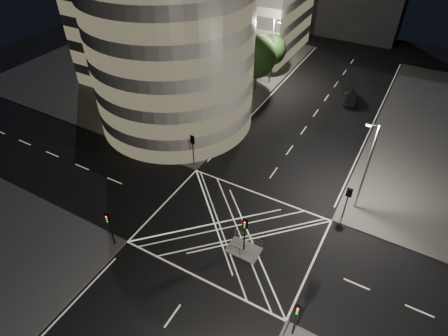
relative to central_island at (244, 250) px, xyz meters
The scene contains 20 objects.
ground 2.50m from the central_island, 143.13° to the left, with size 120.00×120.00×0.00m, color black.
sidewalk_far_left 42.11m from the central_island, 137.41° to the left, with size 42.00×42.00×0.15m, color #4A4846.
central_island is the anchor object (origin of this frame).
office_tower_curved 32.93m from the central_island, 138.33° to the left, with size 30.00×29.00×27.20m.
tree_a 16.87m from the central_island, 139.97° to the left, with size 5.04×5.04×7.07m.
tree_b 21.18m from the central_island, 127.15° to the left, with size 4.26×4.26×6.86m.
tree_c 26.17m from the central_island, 119.05° to the left, with size 3.98×3.98×6.98m.
tree_d 31.57m from the central_island, 113.68° to the left, with size 5.60×5.60×8.47m.
tree_e 36.94m from the central_island, 109.92° to the left, with size 4.23×4.23×6.61m.
traffic_signal_fl 13.91m from the central_island, 142.46° to the left, with size 0.55×0.22×4.00m.
traffic_signal_nl 12.36m from the central_island, 153.86° to the right, with size 0.55×0.22×4.00m.
traffic_signal_fr 11.10m from the central_island, 50.67° to the left, with size 0.55×0.22×4.00m.
traffic_signal_nr 9.08m from the central_island, 37.93° to the right, with size 0.55×0.22×4.00m.
traffic_signal_island 2.84m from the central_island, ahead, with size 0.55×0.22×4.00m.
street_lamp_left_near 18.52m from the central_island, 130.27° to the left, with size 1.25×0.25×10.00m.
street_lamp_left_far 33.95m from the central_island, 109.95° to the left, with size 1.25×0.25×10.00m.
street_lamp_right_far 13.98m from the central_island, 54.70° to the left, with size 1.25×0.25×10.00m.
railing_island_south 1.10m from the central_island, 90.00° to the right, with size 2.80×0.06×1.10m, color slate.
railing_island_north 1.10m from the central_island, 90.00° to the left, with size 2.80×0.06×1.10m, color slate.
sedan 32.14m from the central_island, 88.04° to the left, with size 1.61×4.62×1.52m, color black.
Camera 1 is at (11.01, -21.30, 27.90)m, focal length 30.00 mm.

